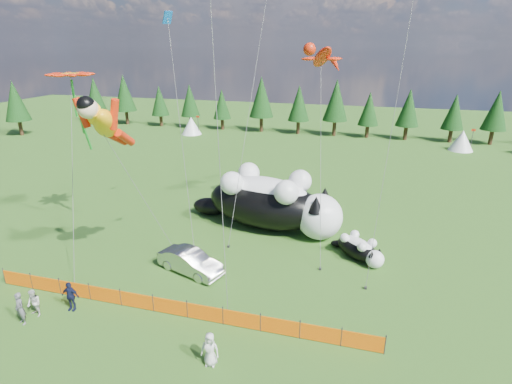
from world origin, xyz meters
TOP-DOWN VIEW (x-y plane):
  - ground at (0.00, 0.00)m, footprint 160.00×160.00m
  - safety_fence at (0.00, -3.00)m, footprint 22.06×0.06m
  - tree_line at (0.00, 45.00)m, footprint 90.00×4.00m
  - festival_tents at (11.00, 40.00)m, footprint 50.00×3.20m
  - cat_large at (2.65, 9.07)m, footprint 12.76×6.26m
  - cat_small at (9.53, 5.87)m, footprint 3.66×3.40m
  - car at (-0.74, 1.27)m, footprint 4.73×2.89m
  - spectator_a at (-7.09, -5.70)m, footprint 0.76×0.62m
  - spectator_b at (-6.90, -5.01)m, footprint 0.86×0.65m
  - spectator_c at (-5.40, -4.03)m, footprint 1.03×0.58m
  - spectator_e at (3.39, -5.76)m, footprint 0.87×0.60m
  - superhero_kite at (-4.16, -0.76)m, footprint 5.26×6.67m
  - gecko_kite at (5.67, 11.68)m, footprint 4.56×11.23m
  - flower_kite at (-9.59, 3.71)m, footprint 4.47×7.51m
  - diamond_kite_a at (-3.41, 5.82)m, footprint 3.56×5.24m
  - diamond_kite_c at (2.18, -1.07)m, footprint 1.41×2.13m
  - diamond_kite_d at (1.19, 12.50)m, footprint 1.32×8.32m

SIDE VIEW (x-z plane):
  - ground at x=0.00m, z-range 0.00..0.00m
  - safety_fence at x=0.00m, z-range -0.05..1.05m
  - car at x=-0.74m, z-range 0.00..1.47m
  - cat_small at x=9.53m, z-range -0.04..1.57m
  - spectator_b at x=-6.90m, z-range 0.00..1.56m
  - spectator_e at x=3.39m, z-range 0.00..1.68m
  - spectator_c at x=-5.40m, z-range 0.00..1.70m
  - spectator_a at x=-7.09m, z-range 0.00..1.80m
  - festival_tents at x=11.00m, z-range 0.00..2.80m
  - cat_large at x=2.65m, z-range -0.12..4.52m
  - tree_line at x=0.00m, z-range 0.00..8.00m
  - superhero_kite at x=-4.16m, z-range 3.74..15.66m
  - flower_kite at x=-9.59m, z-range 5.00..18.34m
  - gecko_kite at x=5.67m, z-range 5.27..20.29m
  - diamond_kite_a at x=-3.41m, z-range 6.43..22.85m
  - diamond_kite_c at x=2.18m, z-range 6.83..23.70m
  - diamond_kite_d at x=1.19m, z-range 6.92..25.73m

